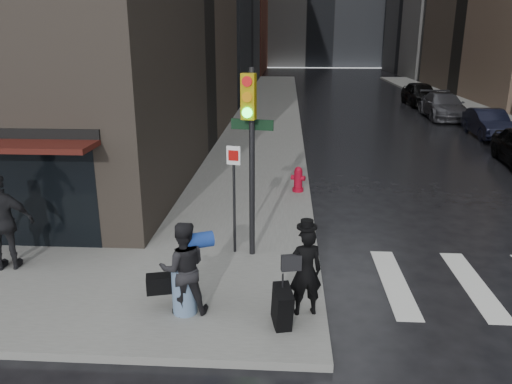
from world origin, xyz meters
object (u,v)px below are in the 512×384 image
man_greycoat (3,222)px  traffic_light (249,139)px  man_jeans (183,268)px  fire_hydrant (298,180)px  parked_car_3 (443,106)px  parked_car_4 (420,94)px  man_overcoat (301,277)px  parked_car_2 (488,123)px

man_greycoat → traffic_light: (5.02, 0.96, 1.61)m
man_jeans → man_greycoat: 4.32m
fire_hydrant → man_greycoat: bearing=-136.7°
parked_car_3 → parked_car_4: bearing=91.5°
man_overcoat → man_jeans: size_ratio=1.05×
fire_hydrant → parked_car_4: 23.54m
traffic_light → fire_hydrant: bearing=88.7°
man_overcoat → parked_car_3: (9.15, 23.27, -0.14)m
man_overcoat → man_greycoat: size_ratio=0.87×
man_jeans → man_greycoat: (-4.05, 1.50, 0.18)m
fire_hydrant → parked_car_3: bearing=60.4°
man_jeans → parked_car_4: bearing=-125.6°
traffic_light → parked_car_4: traffic_light is taller
traffic_light → man_greycoat: bearing=-157.0°
traffic_light → parked_car_2: (10.75, 15.02, -2.12)m
man_jeans → man_greycoat: size_ratio=0.83×
parked_car_2 → man_jeans: bearing=-121.6°
man_overcoat → fire_hydrant: (0.10, 7.34, -0.39)m
parked_car_2 → parked_car_3: 5.80m
man_greycoat → parked_car_2: 22.46m
parked_car_4 → traffic_light: bearing=-111.8°
fire_hydrant → parked_car_2: parked_car_2 is taller
man_overcoat → traffic_light: 3.30m
traffic_light → parked_car_3: bearing=76.0°
traffic_light → parked_car_4: size_ratio=0.84×
traffic_light → fire_hydrant: (1.17, 4.87, -2.29)m
parked_car_3 → parked_car_4: 5.78m
fire_hydrant → parked_car_3: size_ratio=0.15×
parked_car_2 → parked_car_4: 11.56m
man_jeans → parked_car_2: 21.06m
man_overcoat → parked_car_4: 30.47m
man_jeans → traffic_light: size_ratio=0.42×
man_overcoat → man_jeans: 2.05m
man_jeans → fire_hydrant: size_ratio=2.14×
traffic_light → parked_car_2: size_ratio=0.99×
parked_car_2 → parked_car_4: size_ratio=0.85×
man_jeans → parked_car_4: 31.14m
traffic_light → parked_car_3: (10.22, 20.80, -2.04)m
traffic_light → parked_car_2: bearing=66.6°
man_overcoat → traffic_light: bearing=-79.6°
man_greycoat → parked_car_4: bearing=-130.2°
man_jeans → man_greycoat: bearing=-34.7°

